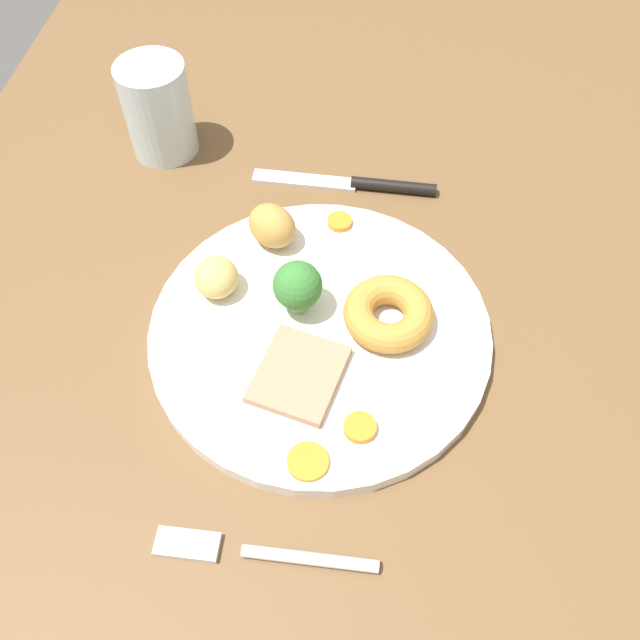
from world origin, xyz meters
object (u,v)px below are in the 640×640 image
(roast_potato_left, at_px, (216,277))
(fork, at_px, (256,552))
(carrot_coin_back, at_px, (308,462))
(knife, at_px, (360,184))
(dinner_plate, at_px, (320,332))
(water_glass, at_px, (158,109))
(meat_slice_main, at_px, (299,374))
(roast_potato_right, at_px, (272,226))
(broccoli_floret, at_px, (298,286))
(carrot_coin_front, at_px, (340,222))
(carrot_coin_side, at_px, (360,427))
(yorkshire_pudding, at_px, (388,313))

(roast_potato_left, relative_size, fork, 0.26)
(carrot_coin_back, bearing_deg, roast_potato_left, 33.55)
(knife, bearing_deg, dinner_plate, 85.33)
(carrot_coin_back, distance_m, fork, 0.07)
(knife, relative_size, water_glass, 1.91)
(roast_potato_left, relative_size, carrot_coin_back, 1.28)
(carrot_coin_back, bearing_deg, meat_slice_main, 13.47)
(roast_potato_right, bearing_deg, broccoli_floret, -154.90)
(carrot_coin_front, distance_m, carrot_coin_back, 0.24)
(meat_slice_main, relative_size, roast_potato_right, 1.60)
(roast_potato_right, distance_m, carrot_coin_side, 0.21)
(carrot_coin_back, relative_size, water_glass, 0.32)
(yorkshire_pudding, bearing_deg, water_glass, 50.08)
(carrot_coin_side, bearing_deg, yorkshire_pudding, -7.70)
(roast_potato_left, bearing_deg, water_glass, 27.45)
(roast_potato_right, bearing_deg, fork, -173.05)
(yorkshire_pudding, distance_m, broccoli_floret, 0.08)
(meat_slice_main, distance_m, carrot_coin_back, 0.07)
(meat_slice_main, height_order, broccoli_floret, broccoli_floret)
(carrot_coin_front, bearing_deg, roast_potato_right, 116.01)
(carrot_coin_side, bearing_deg, broccoli_floret, 30.12)
(roast_potato_right, distance_m, fork, 0.28)
(roast_potato_left, height_order, carrot_coin_side, roast_potato_left)
(knife, bearing_deg, fork, 84.79)
(carrot_coin_front, bearing_deg, dinner_plate, 178.44)
(roast_potato_left, distance_m, carrot_coin_side, 0.18)
(fork, bearing_deg, dinner_plate, -96.92)
(dinner_plate, xyz_separation_m, broccoli_floret, (0.02, 0.02, 0.04))
(meat_slice_main, height_order, knife, meat_slice_main)
(yorkshire_pudding, xyz_separation_m, roast_potato_right, (0.08, 0.11, 0.01))
(roast_potato_left, bearing_deg, carrot_coin_side, -131.33)
(yorkshire_pudding, relative_size, roast_potato_right, 1.62)
(broccoli_floret, bearing_deg, carrot_coin_back, -168.87)
(dinner_plate, distance_m, knife, 0.19)
(dinner_plate, xyz_separation_m, meat_slice_main, (-0.05, 0.01, 0.01))
(carrot_coin_front, distance_m, knife, 0.07)
(yorkshire_pudding, bearing_deg, broccoli_floret, 85.51)
(dinner_plate, bearing_deg, carrot_coin_back, -176.91)
(roast_potato_right, height_order, carrot_coin_side, roast_potato_right)
(fork, height_order, knife, knife)
(dinner_plate, height_order, fork, dinner_plate)
(carrot_coin_back, xyz_separation_m, knife, (0.31, -0.01, -0.01))
(carrot_coin_back, bearing_deg, water_glass, 30.23)
(roast_potato_right, distance_m, water_glass, 0.19)
(dinner_plate, distance_m, carrot_coin_back, 0.12)
(carrot_coin_side, height_order, water_glass, water_glass)
(meat_slice_main, bearing_deg, roast_potato_left, 46.32)
(knife, bearing_deg, roast_potato_right, 53.16)
(yorkshire_pudding, xyz_separation_m, water_glass, (0.21, 0.25, 0.02))
(roast_potato_right, height_order, knife, roast_potato_right)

